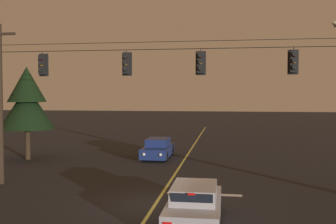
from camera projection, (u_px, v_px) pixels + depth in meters
ground_plane at (155, 205)px, 15.99m from camera, size 180.00×180.00×0.00m
lane_centre_stripe at (180, 167)px, 24.54m from camera, size 0.14×60.00×0.01m
stop_bar_paint at (204, 194)px, 17.74m from camera, size 3.40×0.36×0.01m
signal_span_assembly at (165, 102)px, 18.42m from camera, size 18.67×0.32×8.05m
traffic_light_leftmost at (42, 65)px, 19.23m from camera, size 0.48×0.41×1.22m
traffic_light_left_inner at (126, 64)px, 18.60m from camera, size 0.48×0.41×1.22m
traffic_light_centre at (201, 63)px, 18.07m from camera, size 0.48×0.41×1.22m
traffic_light_right_inner at (294, 62)px, 17.46m from camera, size 0.48×0.41×1.22m
car_waiting_near_lane at (195, 205)px, 13.74m from camera, size 1.80×4.33×1.39m
car_oncoming_lead at (158, 149)px, 27.93m from camera, size 1.80×4.42×1.39m
tree_verge_near at (27, 101)px, 27.12m from camera, size 3.76×3.76×6.46m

